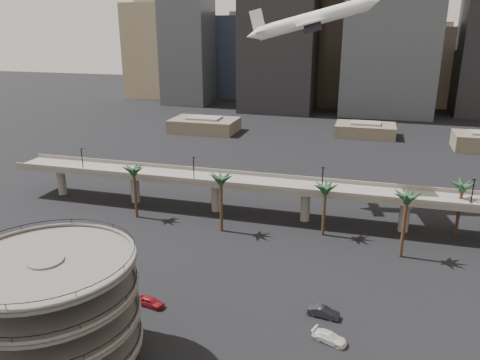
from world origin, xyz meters
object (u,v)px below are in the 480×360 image
(parking_ramp, at_px, (52,305))
(car_b, at_px, (323,312))
(overpass, at_px, (260,187))
(car_a, at_px, (150,302))
(airborne_jet, at_px, (311,20))
(car_c, at_px, (330,337))

(parking_ramp, height_order, car_b, parking_ramp)
(overpass, xyz_separation_m, car_a, (-8.03, -42.28, -6.54))
(overpass, xyz_separation_m, airborne_jet, (8.40, 14.99, 37.54))
(airborne_jet, distance_m, car_b, 69.45)
(overpass, height_order, airborne_jet, airborne_jet)
(airborne_jet, distance_m, car_c, 74.34)
(car_a, distance_m, car_b, 27.93)
(car_a, bearing_deg, car_c, -82.13)
(car_b, bearing_deg, car_a, 107.50)
(parking_ramp, xyz_separation_m, car_a, (4.97, 16.72, -9.04))
(car_c, bearing_deg, overpass, 44.93)
(parking_ramp, distance_m, car_a, 19.64)
(car_a, relative_size, car_c, 0.91)
(airborne_jet, relative_size, car_b, 6.35)
(airborne_jet, relative_size, car_c, 6.14)
(car_c, bearing_deg, airborne_jet, 31.31)
(parking_ramp, bearing_deg, car_a, 73.44)
(overpass, xyz_separation_m, car_c, (21.03, -43.49, -6.59))
(airborne_jet, xyz_separation_m, car_a, (-16.43, -57.27, -44.08))
(overpass, distance_m, car_b, 42.80)
(parking_ramp, distance_m, car_c, 38.48)
(car_a, height_order, car_b, car_b)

